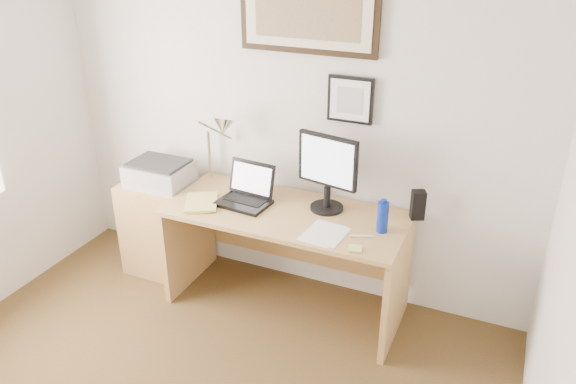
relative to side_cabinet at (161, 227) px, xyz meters
The scene contains 17 objects.
wall_back 1.32m from the side_cabinet, 19.18° to the left, with size 3.50×0.02×2.50m, color silver.
side_cabinet is the anchor object (origin of this frame).
water_bottle 1.79m from the side_cabinet, ahead, with size 0.07×0.07×0.20m, color #0B2598.
bottle_cap 1.82m from the side_cabinet, ahead, with size 0.04×0.04×0.02m, color #0B2598.
speaker 1.95m from the side_cabinet, ahead, with size 0.08×0.07×0.19m, color black.
paper_sheet_a 1.46m from the side_cabinet, ahead, with size 0.21×0.30×0.00m, color white.
paper_sheet_b 1.51m from the side_cabinet, ahead, with size 0.19×0.27×0.00m, color white.
sticky_pad 1.71m from the side_cabinet, 11.19° to the right, with size 0.08×0.08×0.01m, color #E9D66E.
marker_pen 1.68m from the side_cabinet, ahead, with size 0.02×0.02×0.14m, color silver.
book 0.62m from the side_cabinet, 29.29° to the right, with size 0.21×0.29×0.02m, color #D7D265.
desk 1.08m from the side_cabinet, ahead, with size 1.60×0.70×0.75m.
laptop 0.89m from the side_cabinet, ahead, with size 0.36×0.32×0.26m.
lcd_monitor 1.47m from the side_cabinet, ahead, with size 0.42×0.22×0.52m.
printer 0.45m from the side_cabinet, 15.56° to the left, with size 0.44×0.34×0.18m.
desk_lamp 0.98m from the side_cabinet, 14.38° to the left, with size 0.29×0.27×0.53m.
picture_large 1.93m from the side_cabinet, 15.25° to the left, with size 0.92×0.04×0.47m.
picture_small 1.77m from the side_cabinet, 12.05° to the left, with size 0.30×0.03×0.30m.
Camera 1 is at (1.48, -1.36, 2.46)m, focal length 35.00 mm.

